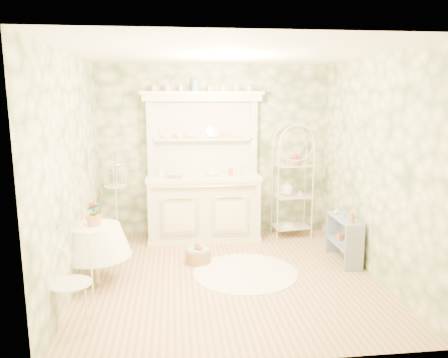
{
  "coord_description": "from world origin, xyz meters",
  "views": [
    {
      "loc": [
        -0.64,
        -5.07,
        2.22
      ],
      "look_at": [
        0.0,
        0.5,
        1.15
      ],
      "focal_mm": 35.0,
      "sensor_mm": 36.0,
      "label": 1
    }
  ],
  "objects": [
    {
      "name": "cup_right",
      "position": [
        0.14,
        1.68,
        1.61
      ],
      "size": [
        0.13,
        0.13,
        0.1
      ],
      "primitive_type": "imported",
      "rotation": [
        0.0,
        0.0,
        0.2
      ],
      "color": "white",
      "rests_on": "kitchen_dresser"
    },
    {
      "name": "cafe_chair",
      "position": [
        -1.66,
        -1.01,
        0.46
      ],
      "size": [
        0.51,
        0.51,
        0.92
      ],
      "primitive_type": "cube",
      "rotation": [
        0.0,
        0.0,
        -0.26
      ],
      "color": "white",
      "rests_on": "floor"
    },
    {
      "name": "wall_left",
      "position": [
        -1.8,
        0.0,
        1.35
      ],
      "size": [
        3.6,
        3.6,
        0.0
      ],
      "primitive_type": "plane",
      "color": "beige",
      "rests_on": "floor"
    },
    {
      "name": "ceiling",
      "position": [
        0.0,
        0.0,
        2.7
      ],
      "size": [
        3.6,
        3.6,
        0.0
      ],
      "primitive_type": "plane",
      "color": "white",
      "rests_on": "floor"
    },
    {
      "name": "lace_rug",
      "position": [
        0.23,
        0.11,
        0.01
      ],
      "size": [
        1.74,
        1.74,
        0.01
      ],
      "primitive_type": "cylinder",
      "rotation": [
        0.0,
        0.0,
        -0.39
      ],
      "color": "white",
      "rests_on": "floor"
    },
    {
      "name": "floor_basket",
      "position": [
        -0.35,
        0.52,
        0.1
      ],
      "size": [
        0.39,
        0.39,
        0.2
      ],
      "primitive_type": "cylinder",
      "rotation": [
        0.0,
        0.0,
        -0.37
      ],
      "color": "#AF7D50",
      "rests_on": "floor"
    },
    {
      "name": "bottle_blue",
      "position": [
        1.62,
        0.35,
        0.65
      ],
      "size": [
        0.05,
        0.05,
        0.1
      ],
      "primitive_type": "imported",
      "rotation": [
        0.0,
        0.0,
        -0.24
      ],
      "color": "#7390BD",
      "rests_on": "side_shelf"
    },
    {
      "name": "wall_front",
      "position": [
        0.0,
        -1.8,
        1.35
      ],
      "size": [
        3.6,
        3.6,
        0.0
      ],
      "primitive_type": "plane",
      "color": "beige",
      "rests_on": "floor"
    },
    {
      "name": "bottle_amber",
      "position": [
        1.62,
        0.11,
        0.68
      ],
      "size": [
        0.07,
        0.07,
        0.16
      ],
      "primitive_type": "imported",
      "rotation": [
        0.0,
        0.0,
        0.04
      ],
      "color": "#BD6239",
      "rests_on": "side_shelf"
    },
    {
      "name": "bowl_white",
      "position": [
        -0.06,
        1.51,
        1.02
      ],
      "size": [
        0.25,
        0.25,
        0.07
      ],
      "primitive_type": "imported",
      "rotation": [
        0.0,
        0.0,
        0.23
      ],
      "color": "white",
      "rests_on": "kitchen_dresser"
    },
    {
      "name": "wall_right",
      "position": [
        1.8,
        0.0,
        1.35
      ],
      "size": [
        3.6,
        3.6,
        0.0
      ],
      "primitive_type": "plane",
      "color": "beige",
      "rests_on": "floor"
    },
    {
      "name": "bowl_floral",
      "position": [
        -0.63,
        1.45,
        1.02
      ],
      "size": [
        0.31,
        0.31,
        0.07
      ],
      "primitive_type": "imported",
      "rotation": [
        0.0,
        0.0,
        -0.19
      ],
      "color": "white",
      "rests_on": "kitchen_dresser"
    },
    {
      "name": "cup_left",
      "position": [
        -0.56,
        1.68,
        1.61
      ],
      "size": [
        0.11,
        0.11,
        0.09
      ],
      "primitive_type": "imported",
      "rotation": [
        0.0,
        0.0,
        0.0
      ],
      "color": "white",
      "rests_on": "kitchen_dresser"
    },
    {
      "name": "kitchen_dresser",
      "position": [
        -0.2,
        1.52,
        1.15
      ],
      "size": [
        1.87,
        0.61,
        2.29
      ],
      "primitive_type": "cube",
      "color": "white",
      "rests_on": "floor"
    },
    {
      "name": "birdcage_stand",
      "position": [
        -1.52,
        1.39,
        0.77
      ],
      "size": [
        0.41,
        0.41,
        1.54
      ],
      "primitive_type": "cube",
      "rotation": [
        0.0,
        0.0,
        0.14
      ],
      "color": "white",
      "rests_on": "floor"
    },
    {
      "name": "bakers_rack",
      "position": [
        1.21,
        1.53,
        0.92
      ],
      "size": [
        0.63,
        0.49,
        1.85
      ],
      "primitive_type": "cube",
      "rotation": [
        0.0,
        0.0,
        0.14
      ],
      "color": "white",
      "rests_on": "floor"
    },
    {
      "name": "potted_geranium",
      "position": [
        -1.6,
        0.03,
        0.85
      ],
      "size": [
        0.18,
        0.15,
        0.3
      ],
      "primitive_type": "imported",
      "rotation": [
        0.0,
        0.0,
        -0.28
      ],
      "color": "#3F7238",
      "rests_on": "round_table"
    },
    {
      "name": "wall_back",
      "position": [
        0.0,
        1.8,
        1.35
      ],
      "size": [
        3.6,
        3.6,
        0.0
      ],
      "primitive_type": "plane",
      "color": "beige",
      "rests_on": "floor"
    },
    {
      "name": "round_table",
      "position": [
        -1.6,
        0.03,
        0.33
      ],
      "size": [
        0.62,
        0.62,
        0.66
      ],
      "primitive_type": "cylinder",
      "rotation": [
        0.0,
        0.0,
        -0.02
      ],
      "color": "white",
      "rests_on": "floor"
    },
    {
      "name": "floor",
      "position": [
        0.0,
        0.0,
        0.0
      ],
      "size": [
        3.6,
        3.6,
        0.0
      ],
      "primitive_type": "plane",
      "color": "tan",
      "rests_on": "ground"
    },
    {
      "name": "bottle_glass",
      "position": [
        1.56,
        0.53,
        0.65
      ],
      "size": [
        0.08,
        0.08,
        0.08
      ],
      "primitive_type": "imported",
      "rotation": [
        0.0,
        0.0,
        -0.4
      ],
      "color": "silver",
      "rests_on": "side_shelf"
    },
    {
      "name": "side_shelf",
      "position": [
        1.62,
        0.35,
        0.31
      ],
      "size": [
        0.3,
        0.74,
        0.62
      ],
      "primitive_type": "cube",
      "rotation": [
        0.0,
        0.0,
        -0.05
      ],
      "color": "#8493AA",
      "rests_on": "floor"
    }
  ]
}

